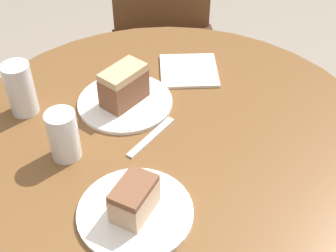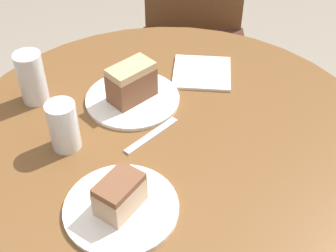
% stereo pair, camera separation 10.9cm
% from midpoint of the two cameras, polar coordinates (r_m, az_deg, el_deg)
% --- Properties ---
extents(table, '(1.06, 1.06, 0.77)m').
position_cam_midpoint_polar(table, '(1.27, 2.48, -8.74)').
color(table, brown).
rests_on(table, ground_plane).
extents(chair, '(0.48, 0.48, 0.90)m').
position_cam_midpoint_polar(chair, '(2.02, 4.73, 9.99)').
color(chair, brown).
rests_on(chair, ground_plane).
extents(plate_near, '(0.25, 0.25, 0.01)m').
position_cam_midpoint_polar(plate_near, '(1.22, -1.80, 3.21)').
color(plate_near, white).
rests_on(plate_near, table).
extents(plate_far, '(0.24, 0.24, 0.01)m').
position_cam_midpoint_polar(plate_far, '(0.97, -2.49, -10.11)').
color(plate_far, white).
rests_on(plate_far, table).
extents(cake_slice_near, '(0.13, 0.13, 0.10)m').
position_cam_midpoint_polar(cake_slice_near, '(1.19, -1.86, 5.24)').
color(cake_slice_near, brown).
rests_on(cake_slice_near, plate_near).
extents(cake_slice_far, '(0.11, 0.12, 0.07)m').
position_cam_midpoint_polar(cake_slice_far, '(0.93, -2.56, -8.50)').
color(cake_slice_far, beige).
rests_on(cake_slice_far, plate_far).
extents(glass_lemonade, '(0.07, 0.07, 0.12)m').
position_cam_midpoint_polar(glass_lemonade, '(1.08, -9.78, -0.43)').
color(glass_lemonade, beige).
rests_on(glass_lemonade, table).
extents(glass_water, '(0.07, 0.07, 0.14)m').
position_cam_midpoint_polar(glass_water, '(1.23, -13.81, 5.31)').
color(glass_water, silver).
rests_on(glass_water, table).
extents(napkin_stack, '(0.18, 0.18, 0.01)m').
position_cam_midpoint_polar(napkin_stack, '(1.33, 6.51, 6.40)').
color(napkin_stack, silver).
rests_on(napkin_stack, table).
extents(fork, '(0.13, 0.13, 0.00)m').
position_cam_midpoint_polar(fork, '(1.12, 0.76, -1.27)').
color(fork, silver).
rests_on(fork, table).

